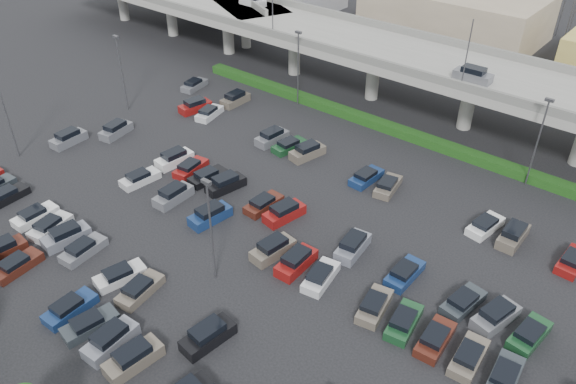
% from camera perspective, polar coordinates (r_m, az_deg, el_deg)
% --- Properties ---
extents(ground, '(280.00, 280.00, 0.00)m').
position_cam_1_polar(ground, '(54.98, -1.43, -4.18)').
color(ground, black).
extents(overpass, '(150.00, 13.00, 15.80)m').
position_cam_1_polar(overpass, '(75.47, 14.63, 12.22)').
color(overpass, gray).
rests_on(overpass, ground).
extents(hedge, '(66.00, 1.60, 1.10)m').
position_cam_1_polar(hedge, '(72.29, 11.55, 5.96)').
color(hedge, '#113810').
rests_on(hedge, ground).
extents(parked_cars, '(63.02, 41.64, 1.67)m').
position_cam_1_polar(parked_cars, '(52.30, -4.54, -5.81)').
color(parked_cars, white).
rests_on(parked_cars, ground).
extents(light_poles, '(66.90, 48.38, 10.30)m').
position_cam_1_polar(light_poles, '(54.88, -3.47, 3.64)').
color(light_poles, '#49484D').
rests_on(light_poles, ground).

